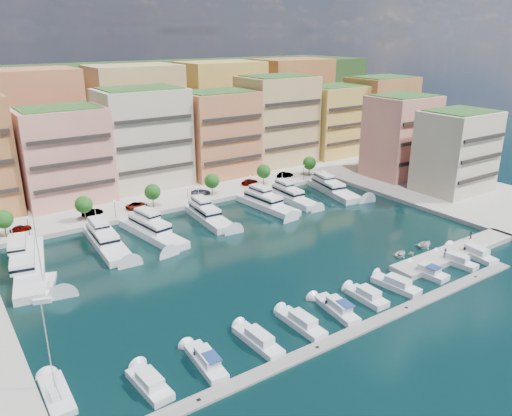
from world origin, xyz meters
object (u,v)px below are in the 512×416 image
at_px(cruiser_6, 396,285).
at_px(tree_1, 84,205).
at_px(yacht_6, 332,188).
at_px(person_0, 445,252).
at_px(yacht_5, 290,196).
at_px(cruiser_3, 301,323).
at_px(car_3, 201,192).
at_px(tree_2, 152,192).
at_px(cruiser_5, 367,297).
at_px(yacht_3, 208,215).
at_px(lamppost_4, 304,170).
at_px(car_1, 92,212).
at_px(tree_4, 264,171).
at_px(car_4, 250,181).
at_px(tender_3, 463,239).
at_px(car_2, 137,205).
at_px(yacht_1, 106,241).
at_px(yacht_2, 151,230).
at_px(cruiser_0, 150,384).
at_px(cruiser_8, 455,261).
at_px(cruiser_7, 428,272).
at_px(yacht_4, 266,203).
at_px(lamppost_1, 115,206).
at_px(yacht_0, 28,263).
at_px(tender_0, 401,253).
at_px(cruiser_9, 474,254).
at_px(lamppost_0, 28,223).
at_px(cruiser_1, 206,362).
at_px(sailboat_2, 46,288).
at_px(tree_5, 309,163).
at_px(sailboat_0, 57,396).
at_px(cruiser_2, 258,341).
at_px(tree_3, 212,181).
at_px(tree_0, 3,219).
at_px(tender_2, 425,244).
at_px(car_5, 285,175).
at_px(cruiser_4, 337,309).
at_px(car_0, 21,228).
at_px(person_1, 470,235).

bearing_deg(cruiser_6, tree_1, 120.33).
height_order(yacht_6, person_0, yacht_6).
height_order(yacht_5, cruiser_3, yacht_5).
height_order(cruiser_3, car_3, car_3).
bearing_deg(tree_2, cruiser_5, -79.14).
distance_m(yacht_3, car_3, 15.83).
relative_size(tree_1, lamppost_4, 1.35).
distance_m(yacht_3, cruiser_3, 46.68).
bearing_deg(lamppost_4, cruiser_5, -120.50).
bearing_deg(car_1, tree_4, -109.33).
xyz_separation_m(tree_4, car_4, (-2.91, 2.50, -2.93)).
xyz_separation_m(yacht_5, tender_3, (12.96, -40.23, -0.75)).
bearing_deg(tree_4, car_2, 177.58).
height_order(yacht_1, yacht_2, same).
distance_m(cruiser_0, cruiser_8, 59.77).
bearing_deg(cruiser_7, yacht_4, 93.56).
bearing_deg(yacht_5, lamppost_1, 166.52).
bearing_deg(tree_4, lamppost_1, -176.87).
distance_m(yacht_0, yacht_6, 75.62).
xyz_separation_m(cruiser_0, tender_0, (54.58, 8.25, -0.19)).
relative_size(yacht_3, cruiser_9, 1.91).
bearing_deg(person_0, car_1, 32.60).
bearing_deg(yacht_3, yacht_2, -174.78).
relative_size(lamppost_0, cruiser_1, 0.48).
relative_size(cruiser_6, cruiser_9, 0.92).
bearing_deg(lamppost_0, cruiser_7, -45.87).
xyz_separation_m(sailboat_2, car_2, (26.71, 27.24, 1.40)).
bearing_deg(tree_5, sailboat_0, -147.25).
height_order(cruiser_2, cruiser_3, same).
bearing_deg(tree_3, tree_0, 180.00).
distance_m(cruiser_3, tender_0, 32.32).
relative_size(tender_2, car_1, 0.87).
distance_m(yacht_3, car_5, 36.64).
xyz_separation_m(tree_2, lamppost_0, (-28.00, -2.30, -0.92)).
height_order(cruiser_7, tender_0, cruiser_7).
relative_size(tree_5, cruiser_9, 0.61).
bearing_deg(lamppost_4, tender_3, -89.40).
bearing_deg(yacht_6, lamppost_0, 171.39).
bearing_deg(yacht_2, car_3, 37.90).
bearing_deg(lamppost_1, car_4, 7.01).
xyz_separation_m(cruiser_5, tender_3, (33.39, 5.58, -0.09)).
bearing_deg(lamppost_4, person_0, -101.02).
distance_m(cruiser_4, cruiser_5, 6.51).
relative_size(cruiser_9, tender_2, 2.30).
relative_size(tree_4, car_0, 1.33).
height_order(tree_1, cruiser_9, tree_1).
distance_m(tender_3, person_1, 1.93).
height_order(yacht_2, cruiser_3, yacht_2).
bearing_deg(yacht_5, cruiser_0, -141.33).
height_order(tree_5, yacht_5, tree_5).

